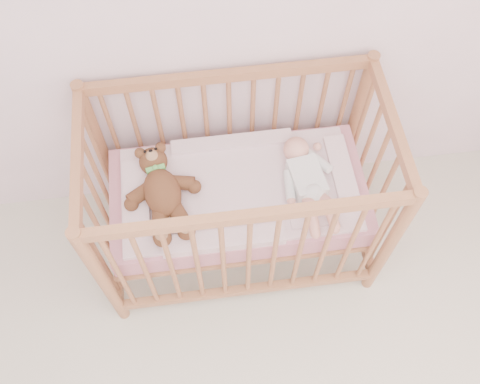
{
  "coord_description": "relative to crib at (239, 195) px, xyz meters",
  "views": [
    {
      "loc": [
        -0.04,
        0.35,
        2.75
      ],
      "look_at": [
        0.12,
        1.55,
        0.62
      ],
      "focal_mm": 40.0,
      "sensor_mm": 36.0,
      "label": 1
    }
  ],
  "objects": [
    {
      "name": "mattress",
      "position": [
        0.0,
        0.0,
        -0.01
      ],
      "size": [
        1.22,
        0.62,
        0.13
      ],
      "primitive_type": "cube",
      "color": "pink",
      "rests_on": "crib"
    },
    {
      "name": "teddy_bear",
      "position": [
        -0.35,
        -0.02,
        0.15
      ],
      "size": [
        0.47,
        0.59,
        0.15
      ],
      "primitive_type": null,
      "rotation": [
        0.0,
        0.0,
        0.18
      ],
      "color": "brown",
      "rests_on": "blanket"
    },
    {
      "name": "blanket",
      "position": [
        0.0,
        0.0,
        0.06
      ],
      "size": [
        1.1,
        0.58,
        0.06
      ],
      "primitive_type": null,
      "color": "pink",
      "rests_on": "mattress"
    },
    {
      "name": "crib",
      "position": [
        0.0,
        0.0,
        0.0
      ],
      "size": [
        1.36,
        0.76,
        1.0
      ],
      "primitive_type": null,
      "color": "#B7744D",
      "rests_on": "floor"
    },
    {
      "name": "baby",
      "position": [
        0.32,
        -0.02,
        0.14
      ],
      "size": [
        0.33,
        0.58,
        0.13
      ],
      "primitive_type": null,
      "rotation": [
        0.0,
        0.0,
        0.13
      ],
      "color": "white",
      "rests_on": "blanket"
    }
  ]
}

